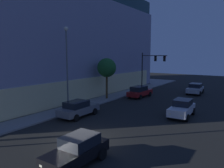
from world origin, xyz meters
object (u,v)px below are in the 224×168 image
modern_building (36,42)px  traffic_light_far_corner (151,64)px  sidewalk_tree (107,68)px  car_black (77,150)px  street_lamp_sidewalk (67,59)px  car_white (182,108)px  car_silver (195,89)px  car_red (140,91)px  car_grey (78,108)px

modern_building → traffic_light_far_corner: 20.22m
sidewalk_tree → car_black: 18.55m
street_lamp_sidewalk → car_white: street_lamp_sidewalk is taller
street_lamp_sidewalk → car_black: size_ratio=2.18×
car_black → car_silver: (27.11, -0.10, 0.03)m
car_red → car_black: bearing=-163.0°
car_grey → car_white: bearing=-56.0°
sidewalk_tree → car_black: sidewalk_tree is taller
car_black → car_red: bearing=17.0°
sidewalk_tree → car_silver: size_ratio=1.29×
street_lamp_sidewalk → car_grey: size_ratio=1.97×
street_lamp_sidewalk → car_black: (-8.14, -8.96, -4.85)m
modern_building → car_black: size_ratio=9.15×
car_grey → street_lamp_sidewalk: bearing=68.1°
traffic_light_far_corner → sidewalk_tree: bearing=170.2°
street_lamp_sidewalk → car_red: street_lamp_sidewalk is taller
street_lamp_sidewalk → sidewalk_tree: bearing=1.2°
car_grey → sidewalk_tree: bearing=16.6°
car_white → car_silver: (14.09, 1.98, 0.00)m
modern_building → street_lamp_sidewalk: 16.96m
car_black → car_silver: 27.11m
street_lamp_sidewalk → car_grey: street_lamp_sidewalk is taller
modern_building → car_black: 29.55m
car_silver → car_white: bearing=-172.0°
modern_building → car_grey: 20.72m
car_black → car_grey: (7.18, 6.57, -0.01)m
traffic_light_far_corner → car_red: (-6.68, -1.24, -3.81)m
sidewalk_tree → street_lamp_sidewalk: bearing=-178.8°
car_black → car_silver: bearing=-0.2°
car_white → car_red: (6.74, 8.11, -0.02)m
car_grey → car_white: (5.83, -8.65, 0.04)m
traffic_light_far_corner → car_black: traffic_light_far_corner is taller
car_grey → car_silver: car_silver is taller
street_lamp_sidewalk → car_red: bearing=-14.1°
car_grey → car_red: bearing=-2.4°
modern_building → sidewalk_tree: modern_building is taller
car_black → car_red: size_ratio=0.85×
car_black → car_grey: car_black is taller
modern_building → car_white: size_ratio=8.37×
car_white → car_silver: car_white is taller
car_silver → car_red: bearing=140.2°
car_white → car_silver: size_ratio=1.04×
sidewalk_tree → car_silver: 15.05m
modern_building → street_lamp_sidewalk: size_ratio=4.19×
car_grey → car_silver: bearing=-18.5°
modern_building → car_silver: (11.50, -24.05, -7.44)m
modern_building → car_black: modern_building is taller
sidewalk_tree → modern_building: bearing=90.6°
car_grey → modern_building: bearing=64.2°
car_red → traffic_light_far_corner: bearing=10.5°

